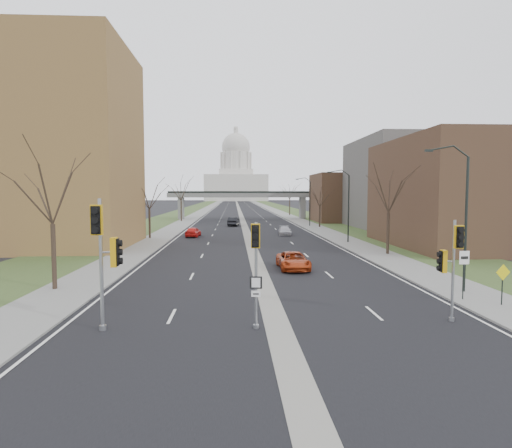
{
  "coord_description": "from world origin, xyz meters",
  "views": [
    {
      "loc": [
        -1.97,
        -18.58,
        6.0
      ],
      "look_at": [
        -0.46,
        10.25,
        3.91
      ],
      "focal_mm": 30.0,
      "sensor_mm": 36.0,
      "label": 1
    }
  ],
  "objects": [
    {
      "name": "signal_pole_median",
      "position": [
        -1.02,
        -0.3,
        3.29
      ],
      "size": [
        0.55,
        0.78,
        4.73
      ],
      "rotation": [
        0.0,
        0.0,
        -0.1
      ],
      "color": "gray",
      "rests_on": "ground"
    },
    {
      "name": "car_right_mid",
      "position": [
        5.35,
        42.18,
        0.62
      ],
      "size": [
        2.01,
        4.37,
        1.24
      ],
      "primitive_type": "imported",
      "rotation": [
        0.0,
        0.0,
        -0.07
      ],
      "color": "#AAAAB2",
      "rests_on": "ground"
    },
    {
      "name": "tree_left_a",
      "position": [
        -13.0,
        8.0,
        6.64
      ],
      "size": [
        7.2,
        7.2,
        9.4
      ],
      "color": "#382B21",
      "rests_on": "sidewalk_left"
    },
    {
      "name": "commercial_block_far",
      "position": [
        22.0,
        70.0,
        5.0
      ],
      "size": [
        14.0,
        14.0,
        10.0
      ],
      "primitive_type": "cube",
      "color": "#4B3523",
      "rests_on": "ground"
    },
    {
      "name": "streetlight_near",
      "position": [
        10.99,
        6.0,
        6.95
      ],
      "size": [
        2.61,
        0.2,
        8.7
      ],
      "color": "black",
      "rests_on": "sidewalk_right"
    },
    {
      "name": "speed_limit_sign",
      "position": [
        10.73,
        4.16,
        1.98
      ],
      "size": [
        0.58,
        0.08,
        2.7
      ],
      "rotation": [
        0.0,
        0.0,
        0.08
      ],
      "color": "black",
      "rests_on": "sidewalk_right"
    },
    {
      "name": "grass_verge_right",
      "position": [
        18.0,
        150.0,
        0.05
      ],
      "size": [
        8.0,
        600.0,
        0.1
      ],
      "primitive_type": "cube",
      "color": "#2F401D",
      "rests_on": "ground"
    },
    {
      "name": "pedestrian_bridge",
      "position": [
        0.0,
        80.0,
        4.84
      ],
      "size": [
        34.0,
        3.0,
        6.45
      ],
      "color": "slate",
      "rests_on": "ground"
    },
    {
      "name": "grass_verge_left",
      "position": [
        -18.0,
        150.0,
        0.05
      ],
      "size": [
        8.0,
        600.0,
        0.1
      ],
      "primitive_type": "cube",
      "color": "#2F401D",
      "rests_on": "ground"
    },
    {
      "name": "streetlight_far",
      "position": [
        10.99,
        58.0,
        6.95
      ],
      "size": [
        2.61,
        0.2,
        8.7
      ],
      "color": "black",
      "rests_on": "sidewalk_right"
    },
    {
      "name": "road_surface",
      "position": [
        0.0,
        150.0,
        0.01
      ],
      "size": [
        20.0,
        600.0,
        0.01
      ],
      "primitive_type": "cube",
      "color": "black",
      "rests_on": "ground"
    },
    {
      "name": "tree_right_b",
      "position": [
        13.0,
        55.0,
        5.82
      ],
      "size": [
        6.3,
        6.3,
        8.22
      ],
      "color": "#382B21",
      "rests_on": "sidewalk_right"
    },
    {
      "name": "commercial_block_near",
      "position": [
        24.0,
        28.0,
        6.0
      ],
      "size": [
        16.0,
        20.0,
        12.0
      ],
      "primitive_type": "cube",
      "color": "#4B3523",
      "rests_on": "ground"
    },
    {
      "name": "tree_right_c",
      "position": [
        13.0,
        95.0,
        7.04
      ],
      "size": [
        7.65,
        7.65,
        9.99
      ],
      "color": "#382B21",
      "rests_on": "sidewalk_right"
    },
    {
      "name": "streetlight_mid",
      "position": [
        10.99,
        32.0,
        6.95
      ],
      "size": [
        2.61,
        0.2,
        8.7
      ],
      "color": "black",
      "rests_on": "sidewalk_right"
    },
    {
      "name": "apartment_building",
      "position": [
        -26.0,
        30.0,
        11.0
      ],
      "size": [
        25.0,
        16.0,
        22.0
      ],
      "primitive_type": "cube",
      "color": "brown",
      "rests_on": "ground"
    },
    {
      "name": "sidewalk_left",
      "position": [
        -12.0,
        150.0,
        0.06
      ],
      "size": [
        4.0,
        600.0,
        0.12
      ],
      "primitive_type": "cube",
      "color": "gray",
      "rests_on": "ground"
    },
    {
      "name": "tree_right_a",
      "position": [
        13.0,
        22.0,
        6.64
      ],
      "size": [
        7.2,
        7.2,
        9.4
      ],
      "color": "#382B21",
      "rests_on": "sidewalk_right"
    },
    {
      "name": "sidewalk_right",
      "position": [
        12.0,
        150.0,
        0.06
      ],
      "size": [
        4.0,
        600.0,
        0.12
      ],
      "primitive_type": "cube",
      "color": "gray",
      "rests_on": "ground"
    },
    {
      "name": "tree_left_b",
      "position": [
        -13.0,
        38.0,
        6.23
      ],
      "size": [
        6.75,
        6.75,
        8.81
      ],
      "color": "#382B21",
      "rests_on": "sidewalk_left"
    },
    {
      "name": "commercial_block_mid",
      "position": [
        28.0,
        52.0,
        7.5
      ],
      "size": [
        18.0,
        22.0,
        15.0
      ],
      "primitive_type": "cube",
      "color": "#55524E",
      "rests_on": "ground"
    },
    {
      "name": "tree_left_c",
      "position": [
        -13.0,
        72.0,
        7.04
      ],
      "size": [
        7.65,
        7.65,
        9.99
      ],
      "color": "#382B21",
      "rests_on": "sidewalk_left"
    },
    {
      "name": "signal_pole_right",
      "position": [
        8.04,
        0.41,
        3.12
      ],
      "size": [
        0.82,
        0.89,
        4.76
      ],
      "rotation": [
        0.0,
        0.0,
        -0.08
      ],
      "color": "gray",
      "rests_on": "ground"
    },
    {
      "name": "car_left_far",
      "position": [
        -2.0,
        59.81,
        0.79
      ],
      "size": [
        2.27,
        4.98,
        1.58
      ],
      "primitive_type": "imported",
      "rotation": [
        0.0,
        0.0,
        3.01
      ],
      "color": "black",
      "rests_on": "ground"
    },
    {
      "name": "car_right_near",
      "position": [
        2.71,
        14.64,
        0.68
      ],
      "size": [
        2.36,
        4.93,
        1.36
      ],
      "primitive_type": "imported",
      "rotation": [
        0.0,
        0.0,
        0.02
      ],
      "color": "#AB3612",
      "rests_on": "ground"
    },
    {
      "name": "signal_pole_left",
      "position": [
        -7.5,
        -0.11,
        3.78
      ],
      "size": [
        1.0,
        1.06,
        5.77
      ],
      "rotation": [
        0.0,
        0.0,
        0.05
      ],
      "color": "gray",
      "rests_on": "ground"
    },
    {
      "name": "capitol",
      "position": [
        0.0,
        320.0,
        18.6
      ],
      "size": [
        48.0,
        42.0,
        55.75
      ],
      "color": "beige",
      "rests_on": "ground"
    },
    {
      "name": "car_left_near",
      "position": [
        -7.54,
        40.2,
        0.69
      ],
      "size": [
        2.1,
        4.23,
        1.38
      ],
      "primitive_type": "imported",
      "rotation": [
        0.0,
        0.0,
        3.02
      ],
      "color": "red",
      "rests_on": "ground"
    },
    {
      "name": "warning_sign",
      "position": [
        12.13,
        2.87,
        1.52
      ],
      "size": [
        0.84,
        0.15,
        2.16
      ],
      "rotation": [
        0.0,
        0.0,
        0.13
      ],
      "color": "black",
      "rests_on": "sidewalk_right"
    },
    {
      "name": "median_strip",
      "position": [
        0.0,
        150.0,
        0.0
      ],
      "size": [
        1.2,
        600.0,
        0.02
      ],
      "primitive_type": "cube",
      "color": "gray",
      "rests_on": "ground"
    },
    {
      "name": "ground",
      "position": [
        0.0,
        0.0,
        0.0
      ],
      "size": [
        700.0,
        700.0,
        0.0
      ],
      "primitive_type": "plane",
      "color": "black",
      "rests_on": "ground"
    }
  ]
}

